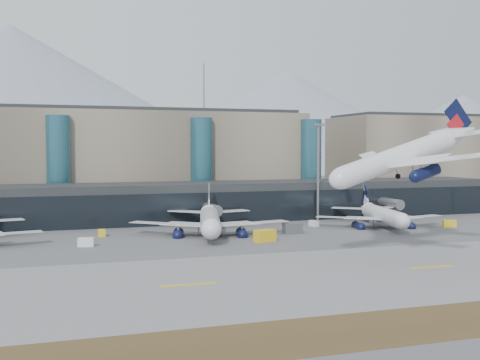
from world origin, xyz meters
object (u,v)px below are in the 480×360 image
at_px(lightmast_mid, 318,166).
at_px(veh_b, 102,233).
at_px(jet_parked_right, 379,210).
at_px(veh_c, 292,228).
at_px(veh_e, 449,224).
at_px(hero_jet, 411,149).
at_px(veh_a, 86,242).
at_px(veh_d, 373,219).
at_px(veh_g, 314,223).
at_px(veh_h, 265,236).
at_px(jet_parked_mid, 210,214).

xyz_separation_m(lightmast_mid, veh_b, (-57.15, -11.65, -13.69)).
xyz_separation_m(lightmast_mid, jet_parked_right, (9.03, -15.68, -10.37)).
height_order(veh_c, veh_e, veh_c).
relative_size(lightmast_mid, hero_jet, 0.78).
xyz_separation_m(veh_a, veh_b, (4.14, 12.82, -0.11)).
height_order(lightmast_mid, veh_d, lightmast_mid).
distance_m(veh_g, veh_h, 27.52).
xyz_separation_m(jet_parked_mid, veh_d, (45.30, 6.85, -3.71)).
bearing_deg(veh_h, lightmast_mid, 29.61).
distance_m(veh_c, veh_h, 13.45).
bearing_deg(veh_d, veh_a, 137.39).
relative_size(hero_jet, veh_h, 7.55).
bearing_deg(lightmast_mid, veh_e, -42.26).
distance_m(lightmast_mid, veh_e, 35.75).
xyz_separation_m(jet_parked_mid, veh_a, (-27.37, -8.94, -3.68)).
bearing_deg(jet_parked_right, jet_parked_mid, 102.27).
height_order(veh_a, veh_g, veh_a).
xyz_separation_m(lightmast_mid, veh_a, (-61.29, -24.48, -13.57)).
distance_m(jet_parked_mid, veh_b, 23.86).
bearing_deg(veh_b, veh_d, -84.14).
bearing_deg(veh_e, veh_g, -179.39).
relative_size(jet_parked_mid, veh_b, 14.65).
distance_m(veh_d, veh_g, 17.68).
height_order(jet_parked_mid, veh_d, jet_parked_mid).
distance_m(veh_b, veh_d, 68.59).
distance_m(veh_b, veh_e, 82.31).
relative_size(veh_b, veh_h, 0.58).
distance_m(veh_e, veh_g, 32.78).
relative_size(lightmast_mid, veh_c, 6.20).
bearing_deg(veh_a, veh_e, 15.38).
height_order(veh_b, veh_h, veh_h).
distance_m(lightmast_mid, veh_a, 67.38).
distance_m(veh_c, veh_g, 14.09).
bearing_deg(veh_g, veh_b, -103.44).
relative_size(veh_e, veh_g, 1.24).
relative_size(veh_e, veh_h, 0.69).
bearing_deg(veh_b, veh_c, -98.97).
xyz_separation_m(veh_a, veh_g, (55.10, 13.81, -0.14)).
relative_size(jet_parked_mid, veh_d, 13.07).
height_order(lightmast_mid, hero_jet, lightmast_mid).
bearing_deg(veh_c, jet_parked_mid, 165.65).
bearing_deg(lightmast_mid, jet_parked_right, -60.07).
height_order(hero_jet, veh_e, hero_jet).
distance_m(lightmast_mid, veh_g, 18.44).
bearing_deg(veh_b, veh_g, -85.50).
xyz_separation_m(hero_jet, veh_b, (-48.77, 42.67, -18.24)).
relative_size(veh_d, veh_h, 0.65).
height_order(veh_a, veh_h, veh_h).
bearing_deg(veh_a, hero_jet, -15.54).
distance_m(veh_a, veh_d, 74.36).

